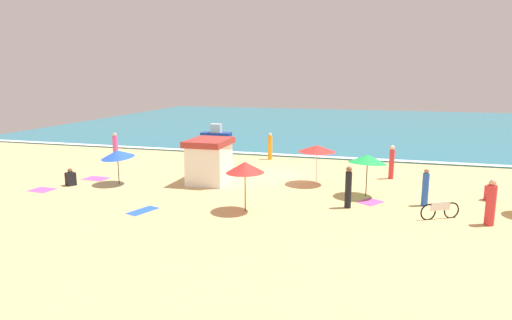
# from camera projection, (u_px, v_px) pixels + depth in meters

# --- Properties ---
(ground_plane) EXTENTS (60.00, 60.00, 0.00)m
(ground_plane) POSITION_uv_depth(u_px,v_px,m) (273.00, 175.00, 26.70)
(ground_plane) COLOR #D8B775
(ocean_water) EXTENTS (60.00, 44.00, 0.10)m
(ocean_water) POSITION_uv_depth(u_px,v_px,m) (330.00, 124.00, 53.10)
(ocean_water) COLOR teal
(ocean_water) RESTS_ON ground_plane
(wave_breaker_foam) EXTENTS (57.00, 0.70, 0.01)m
(wave_breaker_foam) POSITION_uv_depth(u_px,v_px,m) (294.00, 155.00, 32.63)
(wave_breaker_foam) COLOR white
(wave_breaker_foam) RESTS_ON ocean_water
(lifeguard_cabana) EXTENTS (2.15, 2.78, 2.44)m
(lifeguard_cabana) POSITION_uv_depth(u_px,v_px,m) (209.00, 161.00, 24.67)
(lifeguard_cabana) COLOR white
(lifeguard_cabana) RESTS_ON ground_plane
(beach_umbrella_1) EXTENTS (2.83, 2.83, 2.17)m
(beach_umbrella_1) POSITION_uv_depth(u_px,v_px,m) (317.00, 149.00, 24.18)
(beach_umbrella_1) COLOR silver
(beach_umbrella_1) RESTS_ON ground_plane
(beach_umbrella_2) EXTENTS (2.16, 2.16, 2.24)m
(beach_umbrella_2) POSITION_uv_depth(u_px,v_px,m) (245.00, 167.00, 19.35)
(beach_umbrella_2) COLOR #4C3823
(beach_umbrella_2) RESTS_ON ground_plane
(beach_umbrella_3) EXTENTS (2.49, 2.50, 1.99)m
(beach_umbrella_3) POSITION_uv_depth(u_px,v_px,m) (117.00, 154.00, 24.21)
(beach_umbrella_3) COLOR #4C3823
(beach_umbrella_3) RESTS_ON ground_plane
(beach_umbrella_4) EXTENTS (2.59, 2.60, 2.16)m
(beach_umbrella_4) POSITION_uv_depth(u_px,v_px,m) (368.00, 159.00, 21.77)
(beach_umbrella_4) COLOR #4C3823
(beach_umbrella_4) RESTS_ON ground_plane
(parked_bicycle) EXTENTS (1.62, 0.93, 0.76)m
(parked_bicycle) POSITION_uv_depth(u_px,v_px,m) (440.00, 210.00, 18.59)
(parked_bicycle) COLOR black
(parked_bicycle) RESTS_ON ground_plane
(beachgoer_0) EXTENTS (0.36, 0.36, 1.88)m
(beachgoer_0) POSITION_uv_depth(u_px,v_px,m) (270.00, 147.00, 31.45)
(beachgoer_0) COLOR orange
(beachgoer_0) RESTS_ON ground_plane
(beachgoer_1) EXTENTS (0.41, 0.41, 1.90)m
(beachgoer_1) POSITION_uv_depth(u_px,v_px,m) (491.00, 204.00, 17.74)
(beachgoer_1) COLOR red
(beachgoer_1) RESTS_ON ground_plane
(beachgoer_2) EXTENTS (0.42, 0.42, 1.74)m
(beachgoer_2) POSITION_uv_depth(u_px,v_px,m) (425.00, 188.00, 20.38)
(beachgoer_2) COLOR blue
(beachgoer_2) RESTS_ON ground_plane
(beachgoer_3) EXTENTS (0.40, 0.40, 1.95)m
(beachgoer_3) POSITION_uv_depth(u_px,v_px,m) (392.00, 162.00, 25.63)
(beachgoer_3) COLOR red
(beachgoer_3) RESTS_ON ground_plane
(beachgoer_4) EXTENTS (0.51, 0.51, 1.94)m
(beachgoer_4) POSITION_uv_depth(u_px,v_px,m) (115.00, 147.00, 31.14)
(beachgoer_4) COLOR #D84CA5
(beachgoer_4) RESTS_ON ground_plane
(beachgoer_5) EXTENTS (0.59, 0.59, 0.94)m
(beachgoer_5) POSITION_uv_depth(u_px,v_px,m) (490.00, 192.00, 21.33)
(beachgoer_5) COLOR red
(beachgoer_5) RESTS_ON ground_plane
(beachgoer_6) EXTENTS (0.36, 0.36, 1.92)m
(beachgoer_6) POSITION_uv_depth(u_px,v_px,m) (348.00, 188.00, 20.03)
(beachgoer_6) COLOR black
(beachgoer_6) RESTS_ON ground_plane
(beachgoer_7) EXTENTS (0.62, 0.62, 0.95)m
(beachgoer_7) POSITION_uv_depth(u_px,v_px,m) (71.00, 178.00, 24.20)
(beachgoer_7) COLOR black
(beachgoer_7) RESTS_ON ground_plane
(beach_towel_0) EXTENTS (1.36, 1.43, 0.01)m
(beach_towel_0) POSITION_uv_depth(u_px,v_px,m) (370.00, 202.00, 21.10)
(beach_towel_0) COLOR #D84CA5
(beach_towel_0) RESTS_ON ground_plane
(beach_towel_1) EXTENTS (1.08, 1.58, 0.01)m
(beach_towel_1) POSITION_uv_depth(u_px,v_px,m) (143.00, 211.00, 19.75)
(beach_towel_1) COLOR blue
(beach_towel_1) RESTS_ON ground_plane
(beach_towel_2) EXTENTS (1.41, 1.07, 0.01)m
(beach_towel_2) POSITION_uv_depth(u_px,v_px,m) (96.00, 179.00, 25.80)
(beach_towel_2) COLOR #D84CA5
(beach_towel_2) RESTS_ON ground_plane
(beach_towel_3) EXTENTS (1.23, 1.06, 0.01)m
(beach_towel_3) POSITION_uv_depth(u_px,v_px,m) (42.00, 190.00, 23.29)
(beach_towel_3) COLOR #D84CA5
(beach_towel_3) RESTS_ON ground_plane
(small_boat_0) EXTENTS (2.78, 1.29, 1.38)m
(small_boat_0) POSITION_uv_depth(u_px,v_px,m) (216.00, 134.00, 40.71)
(small_boat_0) COLOR navy
(small_boat_0) RESTS_ON ocean_water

